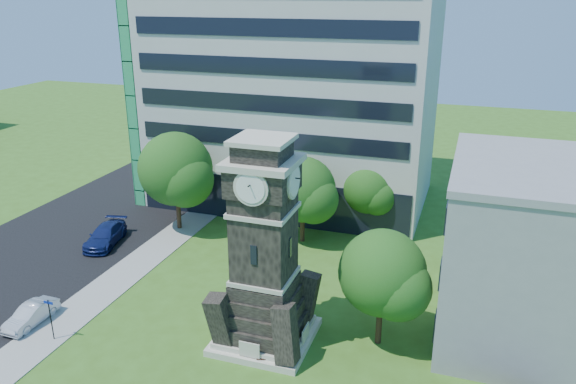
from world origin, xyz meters
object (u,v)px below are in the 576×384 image
(car_street_north, at_px, (105,235))
(clock_tower, at_px, (264,258))
(car_street_mid, at_px, (31,315))
(street_sign, at_px, (50,315))
(park_bench, at_px, (274,356))

(car_street_north, bearing_deg, clock_tower, -38.49)
(car_street_mid, relative_size, street_sign, 1.42)
(car_street_north, distance_m, street_sign, 13.27)
(car_street_north, bearing_deg, park_bench, -41.91)
(car_street_mid, distance_m, park_bench, 15.55)
(car_street_mid, height_order, car_street_north, car_street_north)
(clock_tower, distance_m, park_bench, 5.35)
(car_street_mid, distance_m, car_street_north, 11.57)
(car_street_north, relative_size, street_sign, 1.97)
(car_street_north, xyz_separation_m, park_bench, (18.22, -10.16, -0.26))
(park_bench, bearing_deg, car_street_north, 134.39)
(car_street_north, bearing_deg, street_sign, -79.87)
(street_sign, bearing_deg, park_bench, 9.03)
(park_bench, bearing_deg, street_sign, 172.38)
(clock_tower, xyz_separation_m, car_street_mid, (-14.21, -3.10, -4.66))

